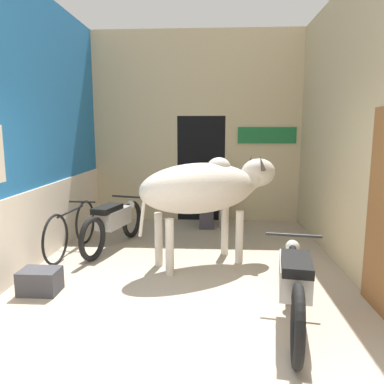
{
  "coord_description": "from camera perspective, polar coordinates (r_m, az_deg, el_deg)",
  "views": [
    {
      "loc": [
        0.35,
        -2.77,
        1.87
      ],
      "look_at": [
        0.07,
        2.19,
        1.04
      ],
      "focal_mm": 35.0,
      "sensor_mm": 36.0,
      "label": 1
    }
  ],
  "objects": [
    {
      "name": "bicycle",
      "position": [
        6.01,
        -17.84,
        -5.43
      ],
      "size": [
        0.44,
        1.72,
        0.73
      ],
      "color": "black",
      "rests_on": "ground_plane"
    },
    {
      "name": "wall_back_with_doorway",
      "position": [
        7.9,
        1.01,
        7.68
      ],
      "size": [
        4.19,
        0.93,
        3.81
      ],
      "color": "#C6B289",
      "rests_on": "ground_plane"
    },
    {
      "name": "ground_plane",
      "position": [
        3.36,
        -3.57,
        -24.28
      ],
      "size": [
        30.0,
        30.0,
        0.0
      ],
      "primitive_type": "plane",
      "color": "tan"
    },
    {
      "name": "wall_left_shopfront",
      "position": [
        5.78,
        -22.94,
        8.49
      ],
      "size": [
        0.25,
        4.87,
        3.81
      ],
      "color": "#236BAD",
      "rests_on": "ground_plane"
    },
    {
      "name": "plastic_stool",
      "position": [
        7.35,
        4.85,
        -3.36
      ],
      "size": [
        0.28,
        0.28,
        0.45
      ],
      "color": "beige",
      "rests_on": "ground_plane"
    },
    {
      "name": "cow",
      "position": [
        5.15,
        2.25,
        0.65
      ],
      "size": [
        2.1,
        1.5,
        1.52
      ],
      "color": "beige",
      "rests_on": "ground_plane"
    },
    {
      "name": "motorcycle_far",
      "position": [
        6.08,
        -11.81,
        -4.41
      ],
      "size": [
        0.68,
        1.85,
        0.76
      ],
      "color": "black",
      "rests_on": "ground_plane"
    },
    {
      "name": "shopkeeper_seated",
      "position": [
        7.14,
        2.27,
        -0.53
      ],
      "size": [
        0.38,
        0.33,
        1.18
      ],
      "color": "#3D3842",
      "rests_on": "ground_plane"
    },
    {
      "name": "wall_right_with_door",
      "position": [
        5.48,
        23.11,
        8.85
      ],
      "size": [
        0.22,
        4.87,
        3.81
      ],
      "color": "#C6B289",
      "rests_on": "ground_plane"
    },
    {
      "name": "motorcycle_near",
      "position": [
        3.77,
        15.32,
        -13.09
      ],
      "size": [
        0.58,
        1.89,
        0.78
      ],
      "color": "black",
      "rests_on": "ground_plane"
    },
    {
      "name": "crate",
      "position": [
        4.77,
        -22.15,
        -12.46
      ],
      "size": [
        0.44,
        0.32,
        0.28
      ],
      "color": "#38383D",
      "rests_on": "ground_plane"
    }
  ]
}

